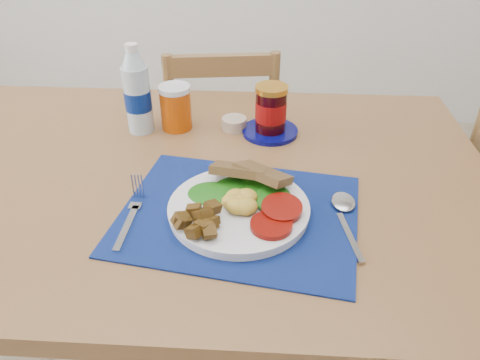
# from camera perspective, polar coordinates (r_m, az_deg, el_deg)

# --- Properties ---
(table) EXTENTS (1.40, 0.90, 0.75)m
(table) POSITION_cam_1_polar(r_m,az_deg,el_deg) (1.09, -7.58, -2.67)
(table) COLOR brown
(table) RESTS_ON ground
(chair_far) EXTENTS (0.43, 0.41, 1.03)m
(chair_far) POSITION_cam_1_polar(r_m,az_deg,el_deg) (1.65, -2.18, 5.78)
(chair_far) COLOR brown
(chair_far) RESTS_ON ground
(placemat) EXTENTS (0.50, 0.42, 0.00)m
(placemat) POSITION_cam_1_polar(r_m,az_deg,el_deg) (0.90, -0.15, -4.15)
(placemat) COLOR black
(placemat) RESTS_ON table
(breakfast_plate) EXTENTS (0.27, 0.27, 0.06)m
(breakfast_plate) POSITION_cam_1_polar(r_m,az_deg,el_deg) (0.89, -0.51, -3.24)
(breakfast_plate) COLOR silver
(breakfast_plate) RESTS_ON placemat
(fork) EXTENTS (0.03, 0.18, 0.00)m
(fork) POSITION_cam_1_polar(r_m,az_deg,el_deg) (0.92, -13.01, -4.00)
(fork) COLOR #B2B5BA
(fork) RESTS_ON placemat
(spoon) EXTENTS (0.05, 0.20, 0.01)m
(spoon) POSITION_cam_1_polar(r_m,az_deg,el_deg) (0.92, 12.66, -3.81)
(spoon) COLOR #B2B5BA
(spoon) RESTS_ON placemat
(water_bottle) EXTENTS (0.07, 0.07, 0.22)m
(water_bottle) POSITION_cam_1_polar(r_m,az_deg,el_deg) (1.18, -12.42, 10.18)
(water_bottle) COLOR #ADBFCC
(water_bottle) RESTS_ON table
(juice_glass) EXTENTS (0.08, 0.08, 0.11)m
(juice_glass) POSITION_cam_1_polar(r_m,az_deg,el_deg) (1.20, -7.83, 8.63)
(juice_glass) COLOR #BA4204
(juice_glass) RESTS_ON table
(ramekin) EXTENTS (0.06, 0.06, 0.03)m
(ramekin) POSITION_cam_1_polar(r_m,az_deg,el_deg) (1.20, -0.71, 6.87)
(ramekin) COLOR tan
(ramekin) RESTS_ON table
(jam_on_saucer) EXTENTS (0.14, 0.14, 0.13)m
(jam_on_saucer) POSITION_cam_1_polar(r_m,az_deg,el_deg) (1.16, 3.76, 8.15)
(jam_on_saucer) COLOR #050756
(jam_on_saucer) RESTS_ON table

